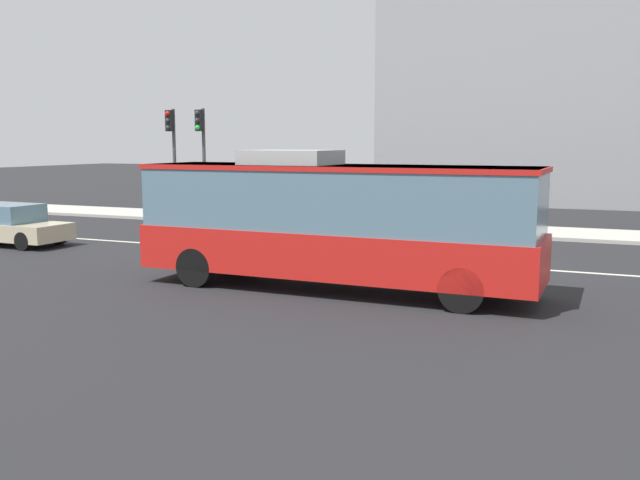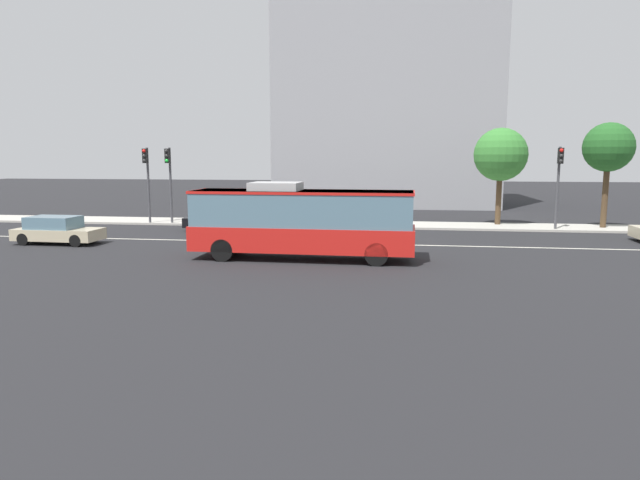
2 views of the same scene
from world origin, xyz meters
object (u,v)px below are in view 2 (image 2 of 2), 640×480
object	(u,v)px
sedan_black	(223,219)
sedan_beige	(57,230)
street_tree_kerbside_left	(609,148)
traffic_light_near_corner	(559,174)
traffic_light_mid_block	(147,172)
transit_bus	(302,219)
traffic_light_far_corner	(169,172)
street_tree_kerbside_centre	(501,155)

from	to	relation	value
sedan_black	sedan_beige	bearing A→B (deg)	44.47
street_tree_kerbside_left	traffic_light_near_corner	bearing A→B (deg)	-157.56
sedan_black	traffic_light_mid_block	bearing A→B (deg)	-18.60
sedan_beige	traffic_light_near_corner	size ratio (longest dim) A/B	0.87
transit_bus	sedan_beige	xyz separation A→B (m)	(-13.67, 2.62, -1.09)
traffic_light_far_corner	street_tree_kerbside_left	world-z (taller)	street_tree_kerbside_left
transit_bus	traffic_light_near_corner	world-z (taller)	traffic_light_near_corner
transit_bus	traffic_light_far_corner	size ratio (longest dim) A/B	1.93
transit_bus	traffic_light_far_corner	xyz separation A→B (m)	(-11.02, 11.44, 1.75)
street_tree_kerbside_centre	transit_bus	bearing A→B (deg)	-128.20
sedan_black	traffic_light_far_corner	size ratio (longest dim) A/B	0.88
traffic_light_mid_block	street_tree_kerbside_centre	distance (m)	23.53
sedan_beige	traffic_light_mid_block	size ratio (longest dim) A/B	0.87
traffic_light_far_corner	street_tree_kerbside_centre	world-z (taller)	street_tree_kerbside_centre
sedan_black	street_tree_kerbside_left	xyz separation A→B (m)	(23.78, 3.90, 4.40)
transit_bus	street_tree_kerbside_left	distance (m)	21.76
sedan_beige	traffic_light_near_corner	xyz separation A→B (m)	(27.65, 9.00, 2.84)
transit_bus	traffic_light_far_corner	world-z (taller)	traffic_light_far_corner
transit_bus	traffic_light_near_corner	xyz separation A→B (m)	(13.99, 11.62, 1.75)
sedan_beige	traffic_light_mid_block	bearing A→B (deg)	84.04
street_tree_kerbside_left	sedan_black	bearing A→B (deg)	-170.69
traffic_light_mid_block	street_tree_kerbside_left	size ratio (longest dim) A/B	0.77
sedan_beige	street_tree_kerbside_centre	size ratio (longest dim) A/B	0.70
sedan_black	traffic_light_mid_block	xyz separation A→B (m)	(-5.94, 2.26, 2.84)
sedan_beige	traffic_light_near_corner	bearing A→B (deg)	19.48
transit_bus	sedan_black	bearing A→B (deg)	127.07
traffic_light_mid_block	street_tree_kerbside_centre	bearing A→B (deg)	97.92
transit_bus	traffic_light_mid_block	bearing A→B (deg)	138.92
transit_bus	street_tree_kerbside_left	world-z (taller)	street_tree_kerbside_left
transit_bus	traffic_light_mid_block	xyz separation A→B (m)	(-12.54, 11.30, 1.75)
sedan_black	traffic_light_near_corner	xyz separation A→B (m)	(20.58, 2.58, 2.84)
sedan_black	traffic_light_near_corner	distance (m)	20.94
sedan_black	traffic_light_near_corner	world-z (taller)	traffic_light_near_corner
traffic_light_mid_block	street_tree_kerbside_left	xyz separation A→B (m)	(29.72, 1.64, 1.56)
sedan_black	street_tree_kerbside_centre	distance (m)	18.49
sedan_black	street_tree_kerbside_centre	size ratio (longest dim) A/B	0.71
traffic_light_mid_block	street_tree_kerbside_centre	size ratio (longest dim) A/B	0.80
sedan_black	traffic_light_near_corner	bearing A→B (deg)	-170.64
sedan_beige	traffic_light_near_corner	distance (m)	29.22
sedan_black	sedan_beige	distance (m)	9.55
traffic_light_far_corner	street_tree_kerbside_left	distance (m)	28.29
traffic_light_far_corner	street_tree_kerbside_centre	distance (m)	22.01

